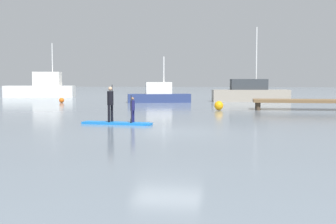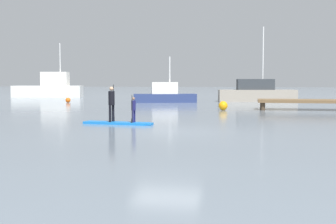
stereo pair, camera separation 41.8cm
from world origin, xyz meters
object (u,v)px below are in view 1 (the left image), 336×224
Objects in this scene: motor_boat_small_navy at (159,95)px; trawler_grey_distant at (42,88)px; paddler_adult at (110,102)px; paddler_child_solo at (132,108)px; fishing_boat_green_midground at (250,93)px; mooring_buoy_near at (219,106)px; mooring_buoy_mid at (62,100)px; paddleboard_near at (117,123)px.

trawler_grey_distant is (-15.36, 10.09, 0.41)m from motor_boat_small_navy.
paddler_adult is 1.38× the size of paddler_child_solo.
paddler_child_solo is at bearing -8.22° from paddler_adult.
fishing_boat_green_midground is 12.15× the size of mooring_buoy_near.
mooring_buoy_mid is at bearing 118.56° from paddler_adult.
fishing_boat_green_midground reaches higher than paddler_adult.
paddler_child_solo reaches higher than mooring_buoy_mid.
fishing_boat_green_midground is at bearing 73.94° from paddler_adult.
paddler_adult reaches higher than mooring_buoy_near.
fishing_boat_green_midground is 1.28× the size of motor_boat_small_navy.
paddler_adult is at bearing -112.76° from mooring_buoy_near.
trawler_grey_distant is 28.38m from mooring_buoy_near.
motor_boat_small_navy is at bearing -157.60° from fishing_boat_green_midground.
mooring_buoy_mid is at bearing -163.23° from fishing_boat_green_midground.
motor_boat_small_navy is at bearing -33.31° from trawler_grey_distant.
paddler_child_solo is 23.02m from fishing_boat_green_midground.
fishing_boat_green_midground is 24.12m from trawler_grey_distant.
trawler_grey_distant is 18.70× the size of mooring_buoy_mid.
motor_boat_small_navy is (-1.36, 19.04, -0.33)m from paddler_adult.
fishing_boat_green_midground reaches higher than trawler_grey_distant.
paddler_adult reaches higher than paddleboard_near.
paddler_child_solo reaches higher than paddleboard_near.
fishing_boat_green_midground reaches higher than paddler_child_solo.
motor_boat_small_navy is (-2.36, 19.18, -0.07)m from paddler_child_solo.
fishing_boat_green_midground is at bearing 16.77° from mooring_buoy_mid.
paddler_child_solo is 2.69× the size of mooring_buoy_mid.
trawler_grey_distant reaches higher than motor_boat_small_navy.
motor_boat_small_navy is 10.66m from mooring_buoy_near.
fishing_boat_green_midground is at bearing 76.44° from paddler_child_solo.
fishing_boat_green_midground is at bearing 74.66° from paddleboard_near.
paddler_adult is 0.29× the size of motor_boat_small_navy.
motor_boat_small_navy is (-7.76, -3.20, -0.15)m from fishing_boat_green_midground.
trawler_grey_distant reaches higher than paddler_adult.
trawler_grey_distant reaches higher than mooring_buoy_mid.
motor_boat_small_navy is at bearing 97.01° from paddler_child_solo.
paddleboard_near is 0.97m from paddler_child_solo.
paddleboard_near is 1.95× the size of paddler_adult.
trawler_grey_distant is 13.76m from mooring_buoy_mid.
mooring_buoy_near is at bearing 68.76° from paddleboard_near.
mooring_buoy_near is 15.59m from mooring_buoy_mid.
mooring_buoy_mid is (-10.50, 17.59, -0.48)m from paddler_child_solo.
motor_boat_small_navy reaches higher than paddleboard_near.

